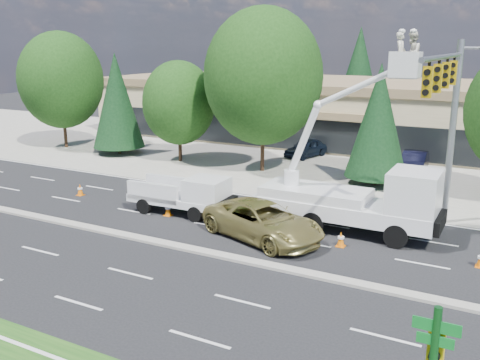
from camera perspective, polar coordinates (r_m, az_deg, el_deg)
The scene contains 21 objects.
ground at distance 24.15m, azimuth -6.80°, elevation -7.12°, with size 140.00×140.00×0.00m, color black.
concrete_apron at distance 41.43m, azimuth 9.15°, elevation 1.94°, with size 140.00×22.00×0.01m, color gray.
road_median at distance 24.12m, azimuth -6.80°, elevation -6.99°, with size 120.00×0.55×0.12m, color gray.
strip_mall at distance 50.38m, azimuth 13.04°, elevation 7.22°, with size 50.40×15.40×5.50m.
tree_front_a at distance 48.43m, azimuth -18.56°, elevation 10.06°, with size 7.10×7.10×9.85m.
tree_front_b at distance 44.41m, azimuth -13.00°, elevation 8.29°, with size 4.12×4.12×8.13m.
tree_front_c at distance 40.73m, azimuth -6.54°, elevation 8.17°, with size 5.49×5.49×7.62m.
tree_front_d at distance 37.04m, azimuth 2.49°, elevation 10.97°, with size 8.13×8.13×11.29m.
tree_front_e at distance 34.60m, azimuth 14.54°, elevation 6.15°, with size 3.90×3.90×7.69m.
tree_back_a at distance 67.97m, azimuth 0.91°, elevation 10.81°, with size 4.30×4.30×8.48m.
tree_back_b at distance 62.76m, azimuth 12.59°, elevation 11.22°, with size 5.38×5.38×10.61m.
signal_mast at distance 25.70m, azimuth 21.47°, elevation 7.25°, with size 2.76×10.16×9.00m.
utility_pickup at distance 28.40m, azimuth -5.84°, elevation -1.96°, with size 5.48×2.32×2.07m.
bucket_truck at distance 25.78m, azimuth 12.69°, elevation -1.23°, with size 8.66×2.84×9.41m.
traffic_cone_a at distance 33.22m, azimuth -16.69°, elevation -1.00°, with size 0.40×0.40×0.70m.
traffic_cone_b at distance 28.35m, azimuth -7.69°, elevation -3.13°, with size 0.40×0.40×0.70m.
traffic_cone_c at distance 26.73m, azimuth -3.10°, elevation -4.11°, with size 0.40×0.40×0.70m.
traffic_cone_d at distance 24.37m, azimuth 10.71°, elevation -6.22°, with size 0.40×0.40×0.70m.
minivan at distance 24.73m, azimuth 2.47°, elevation -4.41°, with size 2.82×6.11×1.70m, color #988C49.
parked_car_west at distance 42.87m, azimuth 7.10°, elevation 3.41°, with size 1.70×4.23×1.44m, color black.
parked_car_east at distance 39.12m, azimuth 18.08°, elevation 1.79°, with size 1.59×4.56×1.50m, color black.
Camera 1 is at (13.00, -18.33, 8.82)m, focal length 40.00 mm.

